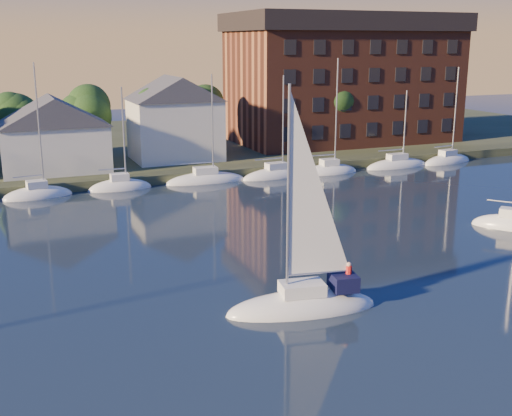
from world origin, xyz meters
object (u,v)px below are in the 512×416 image
condo_block (343,77)px  hero_sailboat (304,300)px  drifting_sailboat_right (509,227)px  clubhouse_centre (54,133)px  clubhouse_east (175,117)px

condo_block → hero_sailboat: 59.26m
condo_block → drifting_sailboat_right: condo_block is taller
clubhouse_centre → drifting_sailboat_right: (32.08, -33.57, -5.04)m
clubhouse_centre → drifting_sailboat_right: size_ratio=1.18×
hero_sailboat → clubhouse_centre: bearing=-68.3°
clubhouse_east → drifting_sailboat_right: clubhouse_east is taller
condo_block → drifting_sailboat_right: bearing=-100.8°
clubhouse_east → hero_sailboat: (-4.63, -43.94, -5.42)m
hero_sailboat → drifting_sailboat_right: 24.21m
clubhouse_east → hero_sailboat: bearing=-96.0°
clubhouse_east → drifting_sailboat_right: bearing=-63.1°
hero_sailboat → drifting_sailboat_right: (22.71, 8.36, -0.48)m
clubhouse_east → condo_block: 26.94m
condo_block → clubhouse_east: bearing=-167.1°
clubhouse_centre → condo_block: 41.05m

